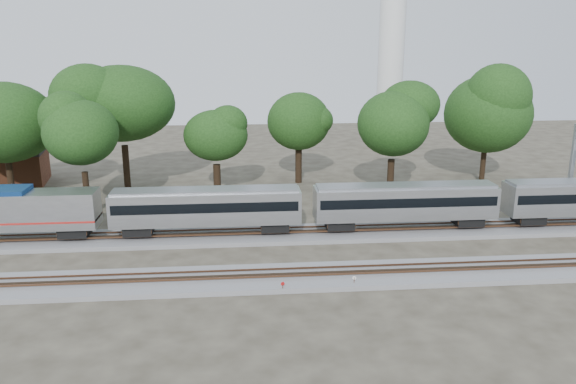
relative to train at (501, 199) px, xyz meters
name	(u,v)px	position (x,y,z in m)	size (l,w,h in m)	color
ground	(231,262)	(-26.11, -6.00, -3.21)	(160.00, 160.00, 0.00)	#383328
track_far	(231,236)	(-26.11, 0.00, -3.00)	(160.00, 5.00, 0.73)	slate
track_near	(230,280)	(-26.11, -10.00, -3.00)	(160.00, 5.00, 0.73)	slate
train	(501,199)	(0.00, 0.00, 0.00)	(109.29, 3.12, 4.60)	silver
switch_stand_red	(283,286)	(-22.24, -12.37, -2.62)	(0.29, 0.11, 0.92)	#512D19
switch_stand_white	(354,280)	(-16.79, -11.79, -2.63)	(0.28, 0.11, 0.91)	#512D19
switch_lever	(294,287)	(-21.37, -11.71, -3.06)	(0.50, 0.30, 0.30)	#512D19
brick_building	(2,165)	(-55.53, 23.08, -0.68)	(11.45, 8.89, 5.02)	brown
tree_1	(3,123)	(-51.61, 15.33, 5.86)	(9.23, 9.23, 13.01)	black
tree_2	(81,133)	(-41.23, 8.16, 5.71)	(9.08, 9.08, 12.80)	black
tree_3	(121,104)	(-38.89, 17.75, 7.60)	(11.00, 11.00, 15.50)	black
tree_4	(216,136)	(-27.86, 14.40, 4.18)	(7.53, 7.53, 10.62)	black
tree_5	(299,121)	(-17.54, 20.78, 4.81)	(8.16, 8.16, 11.51)	black
tree_6	(393,124)	(-7.82, 11.60, 5.69)	(9.06, 9.06, 12.77)	black
tree_7	(488,114)	(6.50, 18.94, 5.71)	(9.08, 9.08, 12.80)	black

